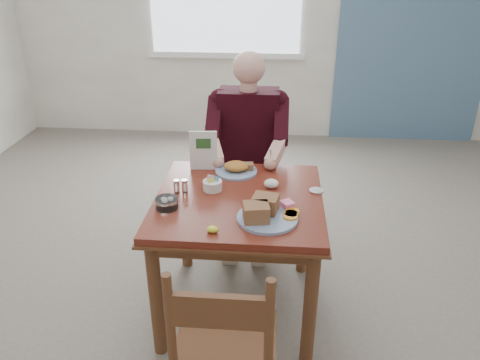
# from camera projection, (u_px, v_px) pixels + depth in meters

# --- Properties ---
(floor) EXTENTS (6.00, 6.00, 0.00)m
(floor) POSITION_uv_depth(u_px,v_px,m) (239.00, 305.00, 2.86)
(floor) COLOR #625B4F
(floor) RESTS_ON ground
(wall_back) EXTENTS (5.50, 0.00, 5.50)m
(wall_back) POSITION_uv_depth(u_px,v_px,m) (263.00, 9.00, 4.93)
(wall_back) COLOR white
(wall_back) RESTS_ON ground
(accent_panel) EXTENTS (1.60, 0.02, 2.80)m
(accent_panel) POSITION_uv_depth(u_px,v_px,m) (419.00, 11.00, 4.79)
(accent_panel) COLOR slate
(accent_panel) RESTS_ON ground
(lemon_wedge) EXTENTS (0.06, 0.05, 0.03)m
(lemon_wedge) POSITION_uv_depth(u_px,v_px,m) (212.00, 229.00, 2.20)
(lemon_wedge) COLOR yellow
(lemon_wedge) RESTS_ON table
(napkin) EXTENTS (0.09, 0.07, 0.05)m
(napkin) POSITION_uv_depth(u_px,v_px,m) (271.00, 184.00, 2.62)
(napkin) COLOR white
(napkin) RESTS_ON table
(metal_dish) EXTENTS (0.09, 0.09, 0.01)m
(metal_dish) POSITION_uv_depth(u_px,v_px,m) (316.00, 191.00, 2.58)
(metal_dish) COLOR silver
(metal_dish) RESTS_ON table
(table) EXTENTS (0.92, 0.92, 0.75)m
(table) POSITION_uv_depth(u_px,v_px,m) (239.00, 215.00, 2.58)
(table) COLOR maroon
(table) RESTS_ON ground
(chair_far) EXTENTS (0.42, 0.42, 0.95)m
(chair_far) POSITION_uv_depth(u_px,v_px,m) (248.00, 178.00, 3.36)
(chair_far) COLOR #5B2F1D
(chair_far) RESTS_ON ground
(chair_near) EXTENTS (0.42, 0.42, 0.95)m
(chair_near) POSITION_uv_depth(u_px,v_px,m) (224.00, 350.00, 1.91)
(chair_near) COLOR #5B2F1D
(chair_near) RESTS_ON ground
(diner) EXTENTS (0.53, 0.56, 1.39)m
(diner) POSITION_uv_depth(u_px,v_px,m) (248.00, 140.00, 3.13)
(diner) COLOR tan
(diner) RESTS_ON chair_far
(near_plate) EXTENTS (0.33, 0.31, 0.10)m
(near_plate) POSITION_uv_depth(u_px,v_px,m) (265.00, 212.00, 2.31)
(near_plate) COLOR white
(near_plate) RESTS_ON table
(far_plate) EXTENTS (0.27, 0.27, 0.07)m
(far_plate) POSITION_uv_depth(u_px,v_px,m) (237.00, 168.00, 2.80)
(far_plate) COLOR white
(far_plate) RESTS_ON table
(caddy) EXTENTS (0.13, 0.13, 0.08)m
(caddy) POSITION_uv_depth(u_px,v_px,m) (212.00, 185.00, 2.59)
(caddy) COLOR white
(caddy) RESTS_ON table
(shakers) EXTENTS (0.08, 0.05, 0.08)m
(shakers) POSITION_uv_depth(u_px,v_px,m) (181.00, 186.00, 2.56)
(shakers) COLOR white
(shakers) RESTS_ON table
(creamer) EXTENTS (0.14, 0.14, 0.05)m
(creamer) POSITION_uv_depth(u_px,v_px,m) (167.00, 203.00, 2.41)
(creamer) COLOR white
(creamer) RESTS_ON table
(menu) EXTENTS (0.17, 0.03, 0.25)m
(menu) POSITION_uv_depth(u_px,v_px,m) (203.00, 150.00, 2.80)
(menu) COLOR white
(menu) RESTS_ON table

